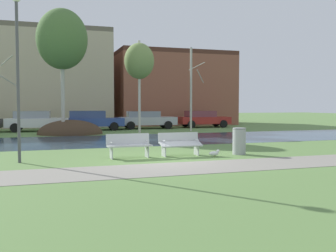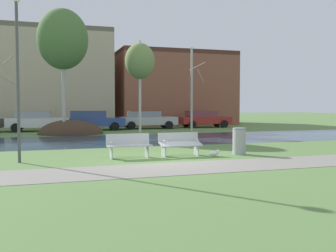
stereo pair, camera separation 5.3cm
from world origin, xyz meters
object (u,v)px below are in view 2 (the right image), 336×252
(trash_bin, at_px, (239,141))
(parked_sedan_second_white, at_px, (37,121))
(streetlamp, at_px, (17,50))
(seagull, at_px, (214,153))
(parked_wagon_fourth_silver, at_px, (147,119))
(bench_left, at_px, (129,145))
(bench_right, at_px, (180,143))
(parked_hatch_third_blue, at_px, (92,120))
(parked_suv_fifth_red, at_px, (204,119))

(trash_bin, xyz_separation_m, parked_sedan_second_white, (-7.67, 16.20, 0.25))
(trash_bin, relative_size, streetlamp, 0.18)
(seagull, xyz_separation_m, parked_wagon_fourth_silver, (1.95, 17.08, 0.62))
(bench_left, bearing_deg, streetlamp, 179.98)
(bench_right, height_order, streetlamp, streetlamp)
(streetlamp, relative_size, parked_hatch_third_blue, 1.16)
(bench_left, height_order, parked_suv_fifth_red, parked_suv_fifth_red)
(bench_right, relative_size, parked_suv_fifth_red, 0.36)
(streetlamp, xyz_separation_m, parked_wagon_fourth_silver, (8.72, 16.41, -2.95))
(parked_suv_fifth_red, bearing_deg, bench_right, -115.96)
(parked_sedan_second_white, xyz_separation_m, parked_suv_fifth_red, (13.50, 0.86, -0.03))
(streetlamp, bearing_deg, parked_wagon_fourth_silver, 62.00)
(streetlamp, relative_size, parked_suv_fifth_red, 1.26)
(bench_right, bearing_deg, parked_sedan_second_white, 108.63)
(parked_hatch_third_blue, xyz_separation_m, parked_suv_fifth_red, (9.57, 0.84, -0.03))
(bench_left, relative_size, parked_suv_fifth_red, 0.36)
(parked_hatch_third_blue, bearing_deg, streetlamp, -104.92)
(parked_hatch_third_blue, distance_m, parked_wagon_fourth_silver, 4.52)
(bench_right, height_order, parked_hatch_third_blue, parked_hatch_third_blue)
(trash_bin, relative_size, parked_hatch_third_blue, 0.21)
(streetlamp, bearing_deg, bench_right, -0.01)
(streetlamp, height_order, parked_sedan_second_white, streetlamp)
(bench_right, bearing_deg, parked_suv_fifth_red, 64.04)
(parked_hatch_third_blue, height_order, parked_suv_fifth_red, parked_hatch_third_blue)
(seagull, distance_m, streetlamp, 7.69)
(trash_bin, xyz_separation_m, parked_hatch_third_blue, (-3.75, 16.22, 0.24))
(bench_left, xyz_separation_m, parked_wagon_fourth_silver, (5.02, 16.41, 0.28))
(bench_right, distance_m, parked_suv_fifth_red, 18.61)
(trash_bin, distance_m, parked_suv_fifth_red, 18.03)
(parked_wagon_fourth_silver, bearing_deg, seagull, -96.51)
(bench_right, distance_m, seagull, 1.34)
(trash_bin, bearing_deg, parked_sedan_second_white, 115.33)
(parked_sedan_second_white, distance_m, parked_wagon_fourth_silver, 8.43)
(parked_hatch_third_blue, bearing_deg, seagull, -81.28)
(bench_right, distance_m, parked_wagon_fourth_silver, 16.69)
(trash_bin, relative_size, parked_suv_fifth_red, 0.23)
(bench_left, height_order, parked_hatch_third_blue, parked_hatch_third_blue)
(trash_bin, distance_m, seagull, 1.32)
(bench_right, xyz_separation_m, parked_sedan_second_white, (-5.35, 15.87, 0.31))
(bench_left, xyz_separation_m, bench_right, (1.96, 0.00, 0.00))
(streetlamp, bearing_deg, bench_left, -0.02)
(streetlamp, distance_m, parked_hatch_third_blue, 16.70)
(bench_right, distance_m, trash_bin, 2.34)
(parked_sedan_second_white, bearing_deg, trash_bin, -64.67)
(streetlamp, bearing_deg, parked_sedan_second_white, 88.88)
(seagull, height_order, parked_suv_fifth_red, parked_suv_fifth_red)
(trash_bin, xyz_separation_m, parked_suv_fifth_red, (5.83, 17.06, 0.22))
(seagull, bearing_deg, streetlamp, 174.33)
(bench_left, distance_m, seagull, 3.16)
(trash_bin, distance_m, parked_sedan_second_white, 17.93)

